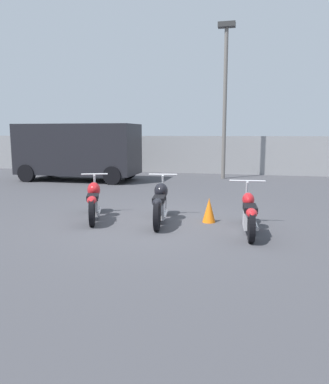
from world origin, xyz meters
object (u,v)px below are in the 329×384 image
Objects in this scene: motorcycle_slot_0 at (94,201)px; motorcycle_slot_1 at (160,203)px; traffic_cone_far at (209,210)px; light_pole_left at (225,87)px; parked_van at (78,150)px; motorcycle_slot_2 at (249,213)px.

motorcycle_slot_1 is (1.54, 0.05, 0.02)m from motorcycle_slot_0.
traffic_cone_far is at bearing 5.50° from motorcycle_slot_1.
motorcycle_slot_0 is at bearing -104.61° from light_pole_left.
motorcycle_slot_1 is at bearing -142.19° from parked_van.
light_pole_left is at bearing 54.42° from motorcycle_slot_0.
motorcycle_slot_1 is (-0.66, -8.37, -3.39)m from light_pole_left.
traffic_cone_far is (-0.86, 0.68, -0.12)m from motorcycle_slot_2.
motorcycle_slot_1 reaches higher than motorcycle_slot_0.
motorcycle_slot_2 is (1.23, -8.79, -3.44)m from light_pole_left.
traffic_cone_far is at bearing -87.38° from light_pole_left.
motorcycle_slot_1 is 0.43× the size of parked_van.
motorcycle_slot_2 is 3.85× the size of traffic_cone_far.
parked_van reaches higher than motorcycle_slot_2.
light_pole_left is at bearing 92.84° from motorcycle_slot_2.
motorcycle_slot_1 reaches higher than motorcycle_slot_2.
motorcycle_slot_0 is 3.44m from motorcycle_slot_2.
motorcycle_slot_2 is at bearing -82.05° from light_pole_left.
motorcycle_slot_0 is 3.56× the size of traffic_cone_far.
motorcycle_slot_1 is 1.93m from motorcycle_slot_2.
motorcycle_slot_0 is (-2.20, -8.42, -3.41)m from light_pole_left.
motorcycle_slot_0 reaches higher than traffic_cone_far.
parked_van is (-5.06, 6.34, 0.83)m from motorcycle_slot_1.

